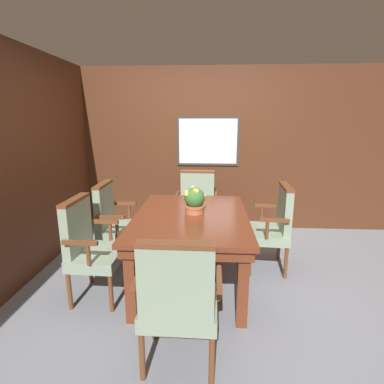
{
  "coord_description": "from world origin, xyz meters",
  "views": [
    {
      "loc": [
        0.11,
        -2.78,
        1.7
      ],
      "look_at": [
        -0.07,
        0.27,
        0.95
      ],
      "focal_mm": 28.0,
      "sensor_mm": 36.0,
      "label": 1
    }
  ],
  "objects_px": {
    "dining_table": "(191,223)",
    "chair_head_near": "(178,299)",
    "chair_head_far": "(197,203)",
    "potted_plant": "(194,200)",
    "chair_right_far": "(274,224)",
    "chair_left_near": "(90,244)",
    "chair_left_far": "(115,221)"
  },
  "relations": [
    {
      "from": "dining_table",
      "to": "chair_head_near",
      "type": "height_order",
      "value": "chair_head_near"
    },
    {
      "from": "dining_table",
      "to": "chair_head_far",
      "type": "distance_m",
      "value": 1.16
    },
    {
      "from": "dining_table",
      "to": "potted_plant",
      "type": "distance_m",
      "value": 0.24
    },
    {
      "from": "dining_table",
      "to": "chair_head_far",
      "type": "bearing_deg",
      "value": 89.63
    },
    {
      "from": "chair_head_far",
      "to": "potted_plant",
      "type": "xyz_separation_m",
      "value": [
        0.02,
        -1.09,
        0.35
      ]
    },
    {
      "from": "chair_head_near",
      "to": "potted_plant",
      "type": "xyz_separation_m",
      "value": [
        0.04,
        1.22,
        0.35
      ]
    },
    {
      "from": "chair_right_far",
      "to": "chair_left_near",
      "type": "bearing_deg",
      "value": -66.46
    },
    {
      "from": "chair_left_near",
      "to": "chair_head_near",
      "type": "relative_size",
      "value": 1.0
    },
    {
      "from": "chair_left_far",
      "to": "chair_head_far",
      "type": "bearing_deg",
      "value": -49.98
    },
    {
      "from": "dining_table",
      "to": "chair_head_near",
      "type": "relative_size",
      "value": 1.59
    },
    {
      "from": "chair_head_far",
      "to": "chair_left_far",
      "type": "relative_size",
      "value": 1.0
    },
    {
      "from": "chair_left_near",
      "to": "chair_right_far",
      "type": "distance_m",
      "value": 1.98
    },
    {
      "from": "chair_head_far",
      "to": "chair_left_near",
      "type": "bearing_deg",
      "value": -119.9
    },
    {
      "from": "chair_left_near",
      "to": "chair_head_far",
      "type": "relative_size",
      "value": 1.0
    },
    {
      "from": "dining_table",
      "to": "potted_plant",
      "type": "bearing_deg",
      "value": 65.5
    },
    {
      "from": "dining_table",
      "to": "potted_plant",
      "type": "height_order",
      "value": "potted_plant"
    },
    {
      "from": "dining_table",
      "to": "chair_left_near",
      "type": "distance_m",
      "value": 1.01
    },
    {
      "from": "chair_left_far",
      "to": "dining_table",
      "type": "bearing_deg",
      "value": -111.98
    },
    {
      "from": "chair_right_far",
      "to": "potted_plant",
      "type": "bearing_deg",
      "value": -68.4
    },
    {
      "from": "chair_left_far",
      "to": "potted_plant",
      "type": "xyz_separation_m",
      "value": [
        0.95,
        -0.29,
        0.35
      ]
    },
    {
      "from": "chair_head_far",
      "to": "chair_right_far",
      "type": "bearing_deg",
      "value": -38.59
    },
    {
      "from": "dining_table",
      "to": "chair_left_far",
      "type": "xyz_separation_m",
      "value": [
        -0.92,
        0.35,
        -0.11
      ]
    },
    {
      "from": "chair_right_far",
      "to": "potted_plant",
      "type": "relative_size",
      "value": 3.56
    },
    {
      "from": "chair_left_near",
      "to": "chair_head_far",
      "type": "distance_m",
      "value": 1.76
    },
    {
      "from": "potted_plant",
      "to": "chair_right_far",
      "type": "bearing_deg",
      "value": 18.14
    },
    {
      "from": "chair_right_far",
      "to": "chair_left_far",
      "type": "distance_m",
      "value": 1.84
    },
    {
      "from": "chair_head_far",
      "to": "potted_plant",
      "type": "distance_m",
      "value": 1.15
    },
    {
      "from": "potted_plant",
      "to": "dining_table",
      "type": "bearing_deg",
      "value": -114.5
    },
    {
      "from": "chair_left_near",
      "to": "chair_head_near",
      "type": "height_order",
      "value": "same"
    },
    {
      "from": "chair_left_near",
      "to": "chair_head_far",
      "type": "xyz_separation_m",
      "value": [
        0.95,
        1.48,
        0.0
      ]
    },
    {
      "from": "chair_left_far",
      "to": "chair_head_near",
      "type": "height_order",
      "value": "same"
    },
    {
      "from": "chair_left_far",
      "to": "chair_right_far",
      "type": "bearing_deg",
      "value": -90.88
    }
  ]
}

